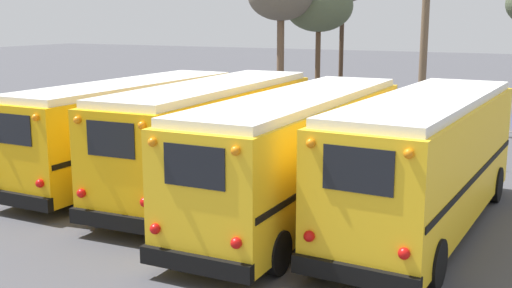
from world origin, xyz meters
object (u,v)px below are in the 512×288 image
at_px(school_bus_0, 130,127).
at_px(utility_pole, 424,51).
at_px(school_bus_1, 213,134).
at_px(bare_tree_2, 319,6).
at_px(school_bus_2, 300,151).
at_px(school_bus_3, 426,158).

distance_m(school_bus_0, utility_pole, 14.46).
distance_m(school_bus_1, bare_tree_2, 19.34).
distance_m(school_bus_2, bare_tree_2, 21.13).
height_order(school_bus_2, utility_pole, utility_pole).
bearing_deg(school_bus_3, school_bus_0, 174.81).
bearing_deg(school_bus_0, utility_pole, 62.92).
xyz_separation_m(school_bus_1, school_bus_3, (6.37, -0.66, 0.02)).
bearing_deg(bare_tree_2, school_bus_2, -70.32).
bearing_deg(utility_pole, bare_tree_2, 141.95).
bearing_deg(school_bus_1, school_bus_2, -17.30).
height_order(school_bus_1, school_bus_3, school_bus_3).
bearing_deg(school_bus_2, bare_tree_2, 109.68).
height_order(school_bus_0, school_bus_1, school_bus_1).
xyz_separation_m(school_bus_2, school_bus_3, (3.18, 0.33, 0.05)).
xyz_separation_m(school_bus_0, school_bus_1, (3.19, -0.20, 0.07)).
relative_size(school_bus_0, school_bus_3, 0.99).
bearing_deg(utility_pole, school_bus_1, -104.44).
xyz_separation_m(school_bus_1, school_bus_2, (3.18, -0.99, -0.03)).
height_order(school_bus_1, utility_pole, utility_pole).
xyz_separation_m(school_bus_0, bare_tree_2, (-0.62, 18.35, 4.01)).
bearing_deg(school_bus_3, bare_tree_2, 117.90).
xyz_separation_m(school_bus_0, school_bus_2, (6.37, -1.19, 0.04)).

